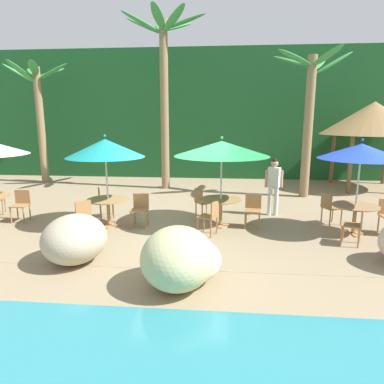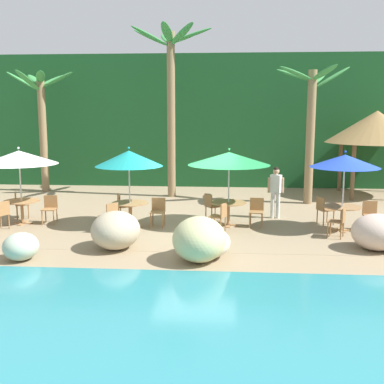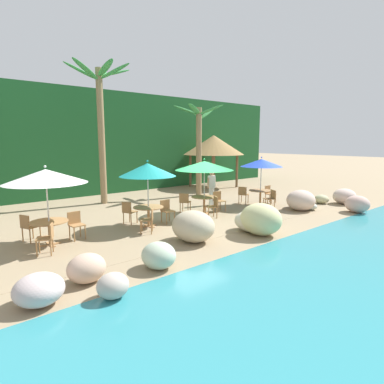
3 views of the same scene
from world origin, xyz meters
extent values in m
plane|color=#937F60|center=(0.00, 0.00, 0.00)|extent=(120.00, 120.00, 0.00)
cube|color=#937F60|center=(0.00, 0.00, 0.00)|extent=(18.00, 5.20, 0.01)
cube|color=#194C23|center=(0.00, 9.00, 3.00)|extent=(28.00, 2.40, 6.00)
ellipsoid|color=tan|center=(-1.89, -2.41, 0.49)|extent=(1.25, 1.44, 0.97)
ellipsoid|color=beige|center=(0.42, -2.95, 0.37)|extent=(1.26, 1.49, 0.74)
ellipsoid|color=#C5C488|center=(0.31, -3.29, 0.53)|extent=(1.26, 1.44, 1.07)
cylinder|color=#9E7042|center=(-4.39, -0.04, 0.23)|extent=(0.04, 0.04, 0.45)
cylinder|color=#9E7042|center=(-4.75, -0.06, 0.23)|extent=(0.04, 0.04, 0.45)
cylinder|color=#9E7042|center=(-4.41, 0.32, 0.23)|extent=(0.04, 0.04, 0.45)
cylinder|color=#9E7042|center=(-4.77, 0.30, 0.23)|extent=(0.04, 0.04, 0.45)
cube|color=#9E7042|center=(-4.58, 0.13, 0.47)|extent=(0.45, 0.45, 0.03)
cube|color=#9E7042|center=(-4.59, 0.33, 0.66)|extent=(0.42, 0.06, 0.42)
cylinder|color=#9E7042|center=(-5.66, 1.09, 0.23)|extent=(0.04, 0.04, 0.45)
cylinder|color=#9E7042|center=(-5.52, 0.76, 0.23)|extent=(0.04, 0.04, 0.45)
cylinder|color=silver|center=(-2.00, 0.00, 1.09)|extent=(0.04, 0.04, 2.19)
cone|color=teal|center=(-2.00, 0.00, 2.09)|extent=(2.03, 2.03, 0.47)
sphere|color=teal|center=(-2.00, 0.00, 2.40)|extent=(0.07, 0.07, 0.07)
cube|color=#A37547|center=(-2.00, 0.00, 0.01)|extent=(0.60, 0.12, 0.03)
cube|color=#A37547|center=(-2.00, 0.00, 0.01)|extent=(0.12, 0.60, 0.03)
cylinder|color=#A37547|center=(-2.00, 0.00, 0.37)|extent=(0.09, 0.09, 0.71)
cylinder|color=#A37547|center=(-2.00, 0.00, 0.72)|extent=(1.10, 1.10, 0.03)
cylinder|color=#9E7042|center=(-0.98, -0.21, 0.23)|extent=(0.04, 0.04, 0.45)
cylinder|color=#9E7042|center=(-1.34, -0.20, 0.23)|extent=(0.04, 0.04, 0.45)
cylinder|color=#9E7042|center=(-0.97, 0.15, 0.23)|extent=(0.04, 0.04, 0.45)
cylinder|color=#9E7042|center=(-1.33, 0.16, 0.23)|extent=(0.04, 0.04, 0.45)
cube|color=#9E7042|center=(-1.15, -0.03, 0.47)|extent=(0.43, 0.43, 0.03)
cube|color=#9E7042|center=(-1.15, 0.17, 0.66)|extent=(0.42, 0.05, 0.42)
cylinder|color=#9E7042|center=(-2.22, 1.02, 0.23)|extent=(0.04, 0.04, 0.45)
cylinder|color=#9E7042|center=(-2.09, 0.69, 0.23)|extent=(0.04, 0.04, 0.45)
cylinder|color=#9E7042|center=(-2.55, 0.88, 0.23)|extent=(0.04, 0.04, 0.45)
cylinder|color=#9E7042|center=(-2.42, 0.55, 0.23)|extent=(0.04, 0.04, 0.45)
cube|color=#9E7042|center=(-2.32, 0.79, 0.47)|extent=(0.55, 0.55, 0.03)
cube|color=#9E7042|center=(-2.51, 0.71, 0.66)|extent=(0.19, 0.40, 0.42)
cylinder|color=#9E7042|center=(-2.76, -0.72, 0.23)|extent=(0.04, 0.04, 0.45)
cylinder|color=#9E7042|center=(-2.55, -0.43, 0.23)|extent=(0.04, 0.04, 0.45)
cylinder|color=#9E7042|center=(-2.48, -0.93, 0.23)|extent=(0.04, 0.04, 0.45)
cylinder|color=#9E7042|center=(-2.26, -0.65, 0.23)|extent=(0.04, 0.04, 0.45)
cube|color=#9E7042|center=(-2.51, -0.68, 0.47)|extent=(0.59, 0.59, 0.03)
cube|color=#9E7042|center=(-2.35, -0.80, 0.66)|extent=(0.28, 0.36, 0.42)
cylinder|color=silver|center=(0.99, 0.30, 1.09)|extent=(0.04, 0.04, 2.18)
cone|color=#238E47|center=(0.99, 0.30, 2.08)|extent=(2.49, 2.49, 0.38)
sphere|color=#238E47|center=(0.99, 0.30, 2.35)|extent=(0.07, 0.07, 0.07)
cube|color=#A37547|center=(0.99, 0.30, 0.01)|extent=(0.60, 0.12, 0.03)
cube|color=#A37547|center=(0.99, 0.30, 0.01)|extent=(0.12, 0.60, 0.03)
cylinder|color=#A37547|center=(0.99, 0.30, 0.37)|extent=(0.09, 0.09, 0.71)
cylinder|color=#A37547|center=(0.99, 0.30, 0.72)|extent=(1.10, 1.10, 0.03)
cylinder|color=#9E7042|center=(1.99, -0.01, 0.23)|extent=(0.04, 0.04, 0.45)
cylinder|color=#9E7042|center=(1.64, 0.04, 0.23)|extent=(0.04, 0.04, 0.45)
cylinder|color=#9E7042|center=(2.03, 0.35, 0.23)|extent=(0.04, 0.04, 0.45)
cylinder|color=#9E7042|center=(1.68, 0.39, 0.23)|extent=(0.04, 0.04, 0.45)
cube|color=#9E7042|center=(1.83, 0.19, 0.47)|extent=(0.47, 0.47, 0.03)
cube|color=#9E7042|center=(1.86, 0.39, 0.66)|extent=(0.42, 0.09, 0.42)
cylinder|color=#9E7042|center=(0.56, 1.25, 0.23)|extent=(0.04, 0.04, 0.45)
cylinder|color=#9E7042|center=(0.76, 0.95, 0.23)|extent=(0.04, 0.04, 0.45)
cylinder|color=#9E7042|center=(0.27, 1.05, 0.23)|extent=(0.04, 0.04, 0.45)
cylinder|color=#9E7042|center=(0.47, 0.75, 0.23)|extent=(0.04, 0.04, 0.45)
cube|color=#9E7042|center=(0.52, 1.00, 0.47)|extent=(0.58, 0.58, 0.03)
cube|color=#9E7042|center=(0.35, 0.89, 0.66)|extent=(0.26, 0.37, 0.42)
cylinder|color=#9E7042|center=(0.44, -0.59, 0.23)|extent=(0.04, 0.04, 0.45)
cylinder|color=#9E7042|center=(0.57, -0.26, 0.23)|extent=(0.04, 0.04, 0.45)
cylinder|color=#9E7042|center=(0.77, -0.72, 0.23)|extent=(0.04, 0.04, 0.45)
cylinder|color=#9E7042|center=(0.91, -0.39, 0.23)|extent=(0.04, 0.04, 0.45)
cube|color=#9E7042|center=(0.67, -0.49, 0.47)|extent=(0.55, 0.55, 0.03)
cube|color=#9E7042|center=(0.86, -0.57, 0.66)|extent=(0.19, 0.40, 0.42)
cylinder|color=silver|center=(4.32, -0.09, 1.09)|extent=(0.04, 0.04, 2.17)
cone|color=blue|center=(4.32, -0.09, 2.07)|extent=(2.00, 2.00, 0.37)
sphere|color=blue|center=(4.32, -0.09, 2.34)|extent=(0.07, 0.07, 0.07)
cube|color=#A37547|center=(4.32, -0.09, 0.01)|extent=(0.60, 0.12, 0.03)
cube|color=#A37547|center=(4.32, -0.09, 0.01)|extent=(0.12, 0.60, 0.03)
cylinder|color=#A37547|center=(4.32, -0.09, 0.37)|extent=(0.09, 0.09, 0.71)
cylinder|color=#A37547|center=(4.32, -0.09, 0.72)|extent=(1.10, 1.10, 0.03)
cylinder|color=#9E7042|center=(4.99, 0.10, 0.23)|extent=(0.04, 0.04, 0.45)
cylinder|color=#9E7042|center=(4.10, 0.93, 0.23)|extent=(0.04, 0.04, 0.45)
cylinder|color=#9E7042|center=(4.24, 0.60, 0.23)|extent=(0.04, 0.04, 0.45)
cylinder|color=#9E7042|center=(3.77, 0.80, 0.23)|extent=(0.04, 0.04, 0.45)
cylinder|color=#9E7042|center=(3.91, 0.46, 0.23)|extent=(0.04, 0.04, 0.45)
cube|color=#9E7042|center=(4.01, 0.70, 0.47)|extent=(0.55, 0.55, 0.03)
cube|color=#9E7042|center=(3.82, 0.62, 0.66)|extent=(0.19, 0.40, 0.42)
cylinder|color=#9E7042|center=(3.75, -0.96, 0.23)|extent=(0.04, 0.04, 0.45)
cylinder|color=#9E7042|center=(3.89, -0.64, 0.23)|extent=(0.04, 0.04, 0.45)
cylinder|color=#9E7042|center=(4.07, -1.11, 0.23)|extent=(0.04, 0.04, 0.45)
cylinder|color=#9E7042|center=(4.22, -0.78, 0.23)|extent=(0.04, 0.04, 0.45)
cube|color=#9E7042|center=(3.98, -0.87, 0.47)|extent=(0.55, 0.55, 0.03)
cube|color=#9E7042|center=(4.16, -0.95, 0.66)|extent=(0.20, 0.40, 0.42)
cylinder|color=olive|center=(-6.96, 6.05, 2.49)|extent=(0.32, 0.32, 4.97)
ellipsoid|color=#388942|center=(-6.22, 6.01, 4.76)|extent=(1.42, 0.43, 0.72)
ellipsoid|color=#388942|center=(-6.62, 6.71, 4.80)|extent=(0.98, 1.44, 0.61)
ellipsoid|color=#388942|center=(-7.45, 6.61, 4.81)|extent=(1.21, 1.33, 0.58)
ellipsoid|color=#388942|center=(-7.70, 5.96, 4.71)|extent=(1.38, 0.53, 0.85)
ellipsoid|color=#388942|center=(-7.23, 5.36, 4.71)|extent=(0.81, 1.38, 0.85)
ellipsoid|color=#388942|center=(-6.68, 5.36, 4.84)|extent=(0.89, 1.49, 0.49)
cylinder|color=olive|center=(-1.33, 5.24, 3.27)|extent=(0.32, 0.32, 6.54)
ellipsoid|color=#388942|center=(-0.51, 5.20, 6.38)|extent=(1.62, 0.44, 0.61)
ellipsoid|color=#388942|center=(-0.84, 5.90, 6.37)|extent=(1.24, 1.50, 0.66)
ellipsoid|color=#388942|center=(-1.59, 6.02, 6.36)|extent=(0.85, 1.62, 0.68)
ellipsoid|color=#388942|center=(-2.13, 5.46, 6.32)|extent=(1.59, 0.76, 0.79)
ellipsoid|color=#388942|center=(-2.09, 4.92, 6.32)|extent=(1.57, 0.93, 0.79)
ellipsoid|color=#388942|center=(-1.37, 4.42, 6.38)|extent=(0.44, 1.62, 0.62)
ellipsoid|color=#388942|center=(-0.84, 4.58, 6.34)|extent=(1.23, 1.46, 0.75)
cylinder|color=olive|center=(4.01, 4.13, 2.48)|extent=(0.32, 0.32, 4.96)
ellipsoid|color=#388942|center=(4.74, 4.23, 4.70)|extent=(1.37, 0.55, 0.85)
ellipsoid|color=#388942|center=(4.37, 4.77, 4.75)|extent=(0.99, 1.39, 0.72)
ellipsoid|color=#388942|center=(3.37, 4.50, 4.80)|extent=(1.42, 1.03, 0.59)
ellipsoid|color=#388942|center=(3.36, 3.78, 4.81)|extent=(1.44, 1.01, 0.55)
ellipsoid|color=#388942|center=(4.30, 3.45, 4.81)|extent=(0.90, 1.47, 0.55)
cylinder|color=brown|center=(5.84, 7.12, 1.10)|extent=(0.16, 0.16, 2.20)
cylinder|color=brown|center=(5.84, 4.88, 1.10)|extent=(0.16, 0.16, 2.20)
cone|color=olive|center=(6.96, 6.00, 2.84)|extent=(4.07, 4.07, 1.29)
cylinder|color=white|center=(2.44, 1.47, 0.43)|extent=(0.13, 0.13, 0.86)
cylinder|color=white|center=(2.62, 1.47, 0.43)|extent=(0.13, 0.13, 0.86)
cube|color=white|center=(2.53, 1.47, 1.15)|extent=(0.39, 0.34, 0.58)
cylinder|color=tan|center=(2.31, 1.47, 1.10)|extent=(0.08, 0.08, 0.50)
cylinder|color=tan|center=(2.75, 1.47, 1.10)|extent=(0.08, 0.08, 0.50)
sphere|color=tan|center=(2.53, 1.47, 1.56)|extent=(0.21, 0.21, 0.21)
sphere|color=black|center=(2.53, 1.47, 1.61)|extent=(0.18, 0.18, 0.18)
camera|label=1|loc=(1.06, -8.75, 2.85)|focal=32.55mm
camera|label=2|loc=(0.96, -14.25, 3.54)|focal=45.24mm
camera|label=3|loc=(-8.11, -9.82, 3.10)|focal=30.07mm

